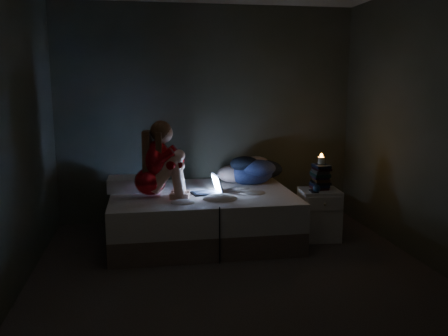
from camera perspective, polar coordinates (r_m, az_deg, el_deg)
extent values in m
cube|color=#2E2624|center=(4.21, 1.68, -13.35)|extent=(3.60, 3.80, 0.02)
cube|color=#303629|center=(5.76, -2.04, 6.47)|extent=(3.60, 0.02, 2.60)
cube|color=#303629|center=(2.06, 12.41, -0.38)|extent=(3.60, 0.02, 2.60)
cube|color=#303629|center=(3.94, -25.02, 3.83)|extent=(0.02, 3.80, 2.60)
cube|color=#303629|center=(4.60, 24.55, 4.63)|extent=(0.02, 3.80, 2.60)
cube|color=silver|center=(5.21, -11.19, -1.89)|extent=(0.50, 0.35, 0.14)
cube|color=silver|center=(5.23, 11.46, -5.53)|extent=(0.44, 0.40, 0.55)
cylinder|color=beige|center=(5.15, 11.72, 0.66)|extent=(0.07, 0.07, 0.08)
cube|color=black|center=(5.04, 10.96, -2.80)|extent=(0.07, 0.14, 0.01)
sphere|color=navy|center=(5.02, 11.30, -2.47)|extent=(0.08, 0.08, 0.08)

